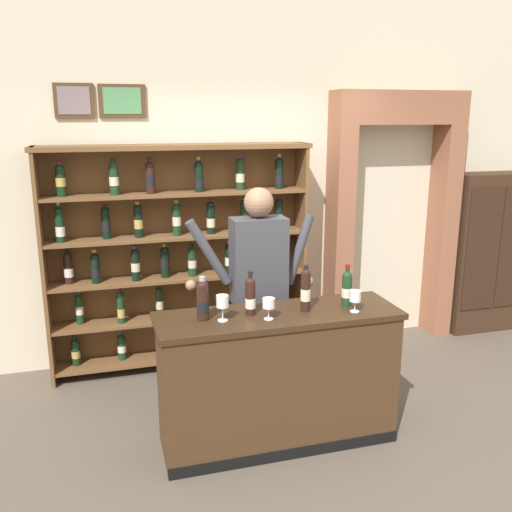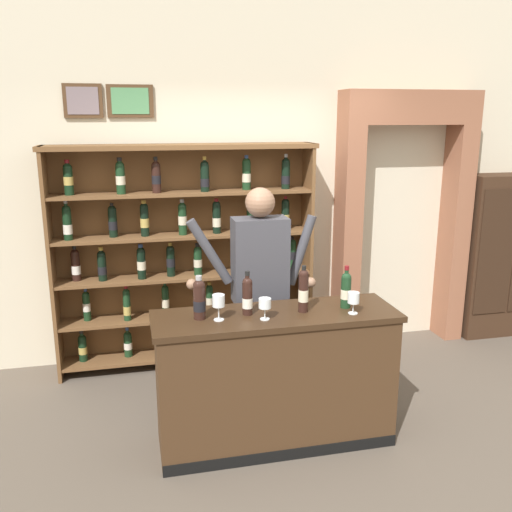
% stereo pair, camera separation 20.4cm
% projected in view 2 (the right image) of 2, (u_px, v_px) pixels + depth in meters
% --- Properties ---
extents(ground_plane, '(14.00, 14.00, 0.02)m').
position_uv_depth(ground_plane, '(293.00, 439.00, 3.94)').
color(ground_plane, brown).
extents(back_wall, '(12.00, 0.19, 3.38)m').
position_uv_depth(back_wall, '(243.00, 175.00, 5.14)').
color(back_wall, beige).
rests_on(back_wall, ground).
extents(wine_shelf, '(2.31, 0.33, 1.99)m').
position_uv_depth(wine_shelf, '(185.00, 251.00, 4.89)').
color(wine_shelf, brown).
rests_on(wine_shelf, ground).
extents(archway_doorway, '(1.32, 0.45, 2.45)m').
position_uv_depth(archway_doorway, '(399.00, 205.00, 5.42)').
color(archway_doorway, '#935B42').
rests_on(archway_doorway, ground).
extents(side_cabinet, '(0.83, 0.39, 1.66)m').
position_uv_depth(side_cabinet, '(500.00, 255.00, 5.69)').
color(side_cabinet, '#382316').
rests_on(side_cabinet, ground).
extents(tasting_counter, '(1.65, 0.52, 0.95)m').
position_uv_depth(tasting_counter, '(275.00, 379.00, 3.79)').
color(tasting_counter, '#422B19').
rests_on(tasting_counter, ground).
extents(shopkeeper, '(1.00, 0.22, 1.72)m').
position_uv_depth(shopkeeper, '(260.00, 275.00, 4.17)').
color(shopkeeper, '#2D3347').
rests_on(shopkeeper, ground).
extents(tasting_bottle_bianco, '(0.08, 0.08, 0.29)m').
position_uv_depth(tasting_bottle_bianco, '(199.00, 299.00, 3.55)').
color(tasting_bottle_bianco, black).
rests_on(tasting_bottle_bianco, tasting_counter).
extents(tasting_bottle_vin_santo, '(0.07, 0.07, 0.30)m').
position_uv_depth(tasting_bottle_vin_santo, '(247.00, 296.00, 3.63)').
color(tasting_bottle_vin_santo, black).
rests_on(tasting_bottle_vin_santo, tasting_counter).
extents(tasting_bottle_chianti, '(0.07, 0.07, 0.32)m').
position_uv_depth(tasting_bottle_chianti, '(303.00, 290.00, 3.67)').
color(tasting_bottle_chianti, black).
rests_on(tasting_bottle_chianti, tasting_counter).
extents(tasting_bottle_super_tuscan, '(0.07, 0.07, 0.29)m').
position_uv_depth(tasting_bottle_super_tuscan, '(346.00, 289.00, 3.76)').
color(tasting_bottle_super_tuscan, '#19381E').
rests_on(tasting_bottle_super_tuscan, tasting_counter).
extents(wine_glass_left, '(0.08, 0.08, 0.17)m').
position_uv_depth(wine_glass_left, '(219.00, 301.00, 3.53)').
color(wine_glass_left, silver).
rests_on(wine_glass_left, tasting_counter).
extents(wine_glass_center, '(0.08, 0.08, 0.14)m').
position_uv_depth(wine_glass_center, '(265.00, 304.00, 3.54)').
color(wine_glass_center, silver).
rests_on(wine_glass_center, tasting_counter).
extents(wine_glass_spare, '(0.08, 0.08, 0.15)m').
position_uv_depth(wine_glass_spare, '(353.00, 299.00, 3.65)').
color(wine_glass_spare, silver).
rests_on(wine_glass_spare, tasting_counter).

